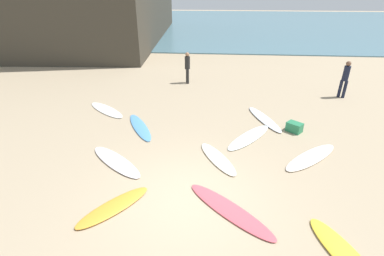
{
  "coord_description": "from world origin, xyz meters",
  "views": [
    {
      "loc": [
        0.53,
        -5.63,
        4.87
      ],
      "look_at": [
        -0.22,
        3.38,
        0.3
      ],
      "focal_mm": 26.65,
      "sensor_mm": 36.0,
      "label": 1
    }
  ],
  "objects_px": {
    "beachgoer_near": "(187,66)",
    "beachgoer_mid": "(345,78)",
    "surfboard_5": "(218,158)",
    "beach_cooler": "(294,127)",
    "surfboard_4": "(229,210)",
    "surfboard_3": "(311,157)",
    "surfboard_6": "(114,207)",
    "surfboard_9": "(264,119)",
    "surfboard_1": "(249,137)",
    "surfboard_2": "(140,127)",
    "surfboard_0": "(106,110)",
    "surfboard_7": "(344,254)",
    "surfboard_8": "(116,161)"
  },
  "relations": [
    {
      "from": "surfboard_2",
      "to": "surfboard_6",
      "type": "height_order",
      "value": "surfboard_6"
    },
    {
      "from": "surfboard_3",
      "to": "surfboard_5",
      "type": "relative_size",
      "value": 1.21
    },
    {
      "from": "surfboard_1",
      "to": "surfboard_2",
      "type": "height_order",
      "value": "surfboard_2"
    },
    {
      "from": "surfboard_0",
      "to": "surfboard_6",
      "type": "bearing_deg",
      "value": -118.13
    },
    {
      "from": "surfboard_5",
      "to": "surfboard_9",
      "type": "bearing_deg",
      "value": -149.99
    },
    {
      "from": "surfboard_5",
      "to": "beachgoer_mid",
      "type": "distance_m",
      "value": 8.44
    },
    {
      "from": "surfboard_5",
      "to": "beachgoer_near",
      "type": "xyz_separation_m",
      "value": [
        -1.68,
        7.58,
        0.89
      ]
    },
    {
      "from": "surfboard_0",
      "to": "beach_cooler",
      "type": "height_order",
      "value": "beach_cooler"
    },
    {
      "from": "surfboard_9",
      "to": "surfboard_2",
      "type": "bearing_deg",
      "value": -7.28
    },
    {
      "from": "surfboard_1",
      "to": "beachgoer_mid",
      "type": "height_order",
      "value": "beachgoer_mid"
    },
    {
      "from": "surfboard_2",
      "to": "surfboard_9",
      "type": "xyz_separation_m",
      "value": [
        4.81,
        1.1,
        0.01
      ]
    },
    {
      "from": "surfboard_5",
      "to": "surfboard_2",
      "type": "bearing_deg",
      "value": -62.26
    },
    {
      "from": "surfboard_3",
      "to": "surfboard_6",
      "type": "xyz_separation_m",
      "value": [
        -5.43,
        -2.69,
        0.0
      ]
    },
    {
      "from": "surfboard_3",
      "to": "surfboard_9",
      "type": "bearing_deg",
      "value": -20.99
    },
    {
      "from": "surfboard_7",
      "to": "surfboard_8",
      "type": "xyz_separation_m",
      "value": [
        -5.64,
        2.88,
        0.0
      ]
    },
    {
      "from": "beachgoer_near",
      "to": "surfboard_7",
      "type": "bearing_deg",
      "value": 7.69
    },
    {
      "from": "surfboard_9",
      "to": "beachgoer_mid",
      "type": "bearing_deg",
      "value": -164.38
    },
    {
      "from": "surfboard_3",
      "to": "beachgoer_mid",
      "type": "xyz_separation_m",
      "value": [
        2.97,
        5.66,
        0.94
      ]
    },
    {
      "from": "surfboard_1",
      "to": "beachgoer_mid",
      "type": "bearing_deg",
      "value": -99.31
    },
    {
      "from": "surfboard_4",
      "to": "beachgoer_near",
      "type": "height_order",
      "value": "beachgoer_near"
    },
    {
      "from": "beachgoer_mid",
      "to": "surfboard_1",
      "type": "bearing_deg",
      "value": -110.56
    },
    {
      "from": "surfboard_5",
      "to": "surfboard_9",
      "type": "relative_size",
      "value": 0.81
    },
    {
      "from": "surfboard_4",
      "to": "beachgoer_mid",
      "type": "relative_size",
      "value": 1.49
    },
    {
      "from": "surfboard_4",
      "to": "surfboard_6",
      "type": "distance_m",
      "value": 2.81
    },
    {
      "from": "surfboard_6",
      "to": "surfboard_3",
      "type": "bearing_deg",
      "value": -114.46
    },
    {
      "from": "surfboard_0",
      "to": "surfboard_7",
      "type": "bearing_deg",
      "value": -92.2
    },
    {
      "from": "surfboard_3",
      "to": "surfboard_9",
      "type": "distance_m",
      "value": 2.94
    },
    {
      "from": "surfboard_7",
      "to": "beach_cooler",
      "type": "relative_size",
      "value": 3.75
    },
    {
      "from": "surfboard_9",
      "to": "beachgoer_near",
      "type": "bearing_deg",
      "value": -72.19
    },
    {
      "from": "surfboard_5",
      "to": "surfboard_7",
      "type": "bearing_deg",
      "value": 98.81
    },
    {
      "from": "surfboard_6",
      "to": "surfboard_9",
      "type": "distance_m",
      "value": 6.97
    },
    {
      "from": "surfboard_3",
      "to": "surfboard_0",
      "type": "bearing_deg",
      "value": 25.69
    },
    {
      "from": "surfboard_3",
      "to": "beachgoer_mid",
      "type": "relative_size",
      "value": 1.41
    },
    {
      "from": "surfboard_5",
      "to": "surfboard_0",
      "type": "bearing_deg",
      "value": -64.46
    },
    {
      "from": "surfboard_5",
      "to": "beachgoer_near",
      "type": "height_order",
      "value": "beachgoer_near"
    },
    {
      "from": "surfboard_0",
      "to": "surfboard_5",
      "type": "xyz_separation_m",
      "value": [
        4.8,
        -3.45,
        0.0
      ]
    },
    {
      "from": "surfboard_8",
      "to": "surfboard_2",
      "type": "bearing_deg",
      "value": -143.17
    },
    {
      "from": "beachgoer_mid",
      "to": "surfboard_6",
      "type": "bearing_deg",
      "value": -108.94
    },
    {
      "from": "surfboard_4",
      "to": "surfboard_9",
      "type": "xyz_separation_m",
      "value": [
        1.57,
        5.31,
        0.01
      ]
    },
    {
      "from": "surfboard_1",
      "to": "surfboard_7",
      "type": "height_order",
      "value": "surfboard_7"
    },
    {
      "from": "beachgoer_mid",
      "to": "surfboard_5",
      "type": "bearing_deg",
      "value": -108.36
    },
    {
      "from": "surfboard_1",
      "to": "surfboard_3",
      "type": "bearing_deg",
      "value": -175.35
    },
    {
      "from": "surfboard_6",
      "to": "beach_cooler",
      "type": "relative_size",
      "value": 3.74
    },
    {
      "from": "surfboard_8",
      "to": "surfboard_7",
      "type": "bearing_deg",
      "value": 103.28
    },
    {
      "from": "surfboard_2",
      "to": "surfboard_7",
      "type": "relative_size",
      "value": 1.24
    },
    {
      "from": "surfboard_5",
      "to": "beach_cooler",
      "type": "bearing_deg",
      "value": -171.59
    },
    {
      "from": "surfboard_2",
      "to": "surfboard_5",
      "type": "xyz_separation_m",
      "value": [
        2.95,
        -1.95,
        0.0
      ]
    },
    {
      "from": "surfboard_4",
      "to": "beachgoer_mid",
      "type": "distance_m",
      "value": 9.99
    },
    {
      "from": "surfboard_2",
      "to": "beachgoer_near",
      "type": "xyz_separation_m",
      "value": [
        1.27,
        5.63,
        0.9
      ]
    },
    {
      "from": "beachgoer_near",
      "to": "beachgoer_mid",
      "type": "height_order",
      "value": "beachgoer_mid"
    }
  ]
}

